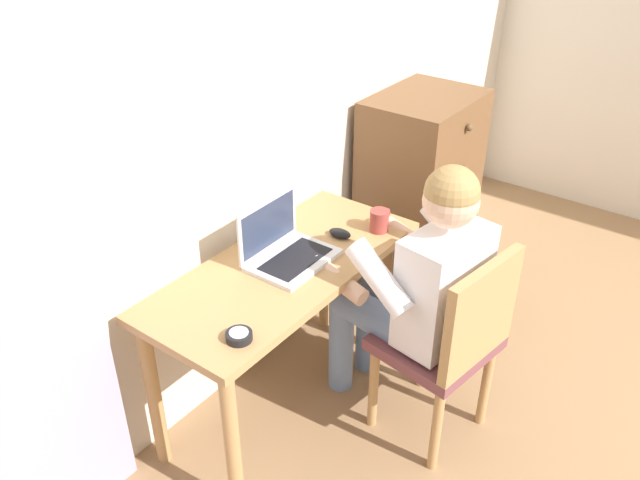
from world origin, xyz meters
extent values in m
cube|color=beige|center=(0.00, 2.20, 1.25)|extent=(4.80, 0.05, 2.50)
cube|color=tan|center=(-0.50, 1.87, 0.71)|extent=(1.21, 0.52, 0.03)
cylinder|color=tan|center=(-1.05, 1.67, 0.35)|extent=(0.06, 0.06, 0.69)
cylinder|color=tan|center=(0.05, 1.67, 0.35)|extent=(0.06, 0.06, 0.69)
cylinder|color=tan|center=(-1.05, 2.07, 0.35)|extent=(0.06, 0.06, 0.69)
cylinder|color=tan|center=(0.05, 2.07, 0.35)|extent=(0.06, 0.06, 0.69)
cube|color=brown|center=(0.67, 1.92, 0.54)|extent=(0.60, 0.45, 1.08)
sphere|color=brown|center=(0.67, 1.68, 0.11)|extent=(0.04, 0.04, 0.04)
sphere|color=brown|center=(0.67, 1.68, 0.32)|extent=(0.04, 0.04, 0.04)
sphere|color=brown|center=(0.67, 1.68, 0.54)|extent=(0.04, 0.04, 0.04)
sphere|color=brown|center=(0.67, 1.68, 0.76)|extent=(0.04, 0.04, 0.04)
sphere|color=brown|center=(0.67, 1.68, 0.97)|extent=(0.04, 0.04, 0.04)
cube|color=brown|center=(-0.24, 1.32, 0.44)|extent=(0.47, 0.46, 0.05)
cube|color=tan|center=(-0.27, 1.14, 0.68)|extent=(0.42, 0.10, 0.42)
cylinder|color=tan|center=(-0.05, 1.45, 0.21)|extent=(0.04, 0.04, 0.42)
cylinder|color=tan|center=(-0.39, 1.50, 0.21)|extent=(0.04, 0.04, 0.42)
cylinder|color=tan|center=(-0.10, 1.14, 0.21)|extent=(0.04, 0.04, 0.42)
cylinder|color=tan|center=(-0.43, 1.19, 0.21)|extent=(0.04, 0.04, 0.42)
cylinder|color=#6B84AD|center=(-0.12, 1.52, 0.49)|extent=(0.20, 0.42, 0.14)
cylinder|color=#6B84AD|center=(-0.30, 1.55, 0.49)|extent=(0.20, 0.42, 0.14)
cylinder|color=#6B84AD|center=(-0.09, 1.72, 0.24)|extent=(0.11, 0.11, 0.49)
cylinder|color=#6B84AD|center=(-0.27, 1.75, 0.24)|extent=(0.11, 0.11, 0.49)
cube|color=white|center=(-0.25, 1.31, 0.72)|extent=(0.39, 0.25, 0.46)
cylinder|color=white|center=(-0.01, 1.40, 0.80)|extent=(0.13, 0.31, 0.25)
cylinder|color=white|center=(-0.45, 1.47, 0.80)|extent=(0.13, 0.31, 0.25)
cylinder|color=#DBAD8E|center=(0.02, 1.60, 0.69)|extent=(0.11, 0.28, 0.11)
cylinder|color=#DBAD8E|center=(-0.42, 1.67, 0.69)|extent=(0.11, 0.28, 0.11)
sphere|color=#DBAD8E|center=(-0.25, 1.32, 1.08)|extent=(0.20, 0.20, 0.20)
sphere|color=#9E7A47|center=(-0.25, 1.32, 1.11)|extent=(0.20, 0.20, 0.20)
cube|color=silver|center=(-0.46, 1.85, 0.74)|extent=(0.34, 0.24, 0.02)
cube|color=black|center=(-0.46, 1.84, 0.75)|extent=(0.29, 0.16, 0.00)
cube|color=silver|center=(-0.47, 1.98, 0.86)|extent=(0.34, 0.01, 0.22)
cube|color=#2D3851|center=(-0.47, 1.97, 0.86)|extent=(0.31, 0.01, 0.18)
ellipsoid|color=black|center=(-0.20, 1.82, 0.75)|extent=(0.06, 0.10, 0.03)
cylinder|color=black|center=(-0.94, 1.70, 0.74)|extent=(0.09, 0.09, 0.03)
cylinder|color=silver|center=(-0.94, 1.70, 0.76)|extent=(0.06, 0.06, 0.00)
cylinder|color=#9E3D38|center=(-0.06, 1.72, 0.78)|extent=(0.08, 0.08, 0.09)
torus|color=#9E3D38|center=(0.00, 1.72, 0.78)|extent=(0.06, 0.01, 0.06)
camera|label=1|loc=(-2.12, 0.49, 2.13)|focal=36.71mm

